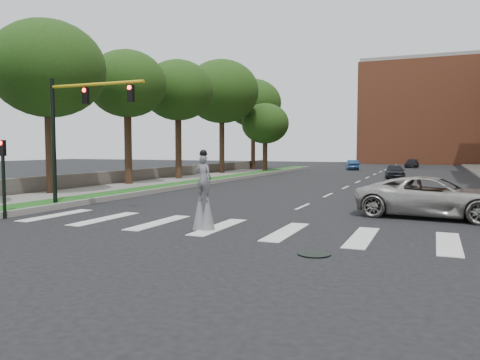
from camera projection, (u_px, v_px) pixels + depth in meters
ground_plane at (241, 234)px, 15.73m from camera, size 160.00×160.00×0.00m
grass_median at (205, 181)px, 38.55m from camera, size 2.00×60.00×0.25m
median_curb at (216, 182)px, 38.14m from camera, size 0.20×60.00×0.28m
sidewalk_left at (94, 191)px, 30.49m from camera, size 4.00×60.00×0.18m
stone_wall at (161, 174)px, 42.47m from camera, size 0.50×56.00×1.10m
manhole at (314, 254)px, 12.73m from camera, size 0.90×0.90×0.04m
building_backdrop at (436, 114)px, 84.62m from camera, size 26.00×14.00×18.00m
traffic_signal at (73, 121)px, 21.95m from camera, size 5.30×0.23×6.20m
secondary_signal at (3, 171)px, 19.08m from camera, size 0.25×0.21×3.23m
stilt_performer at (204, 199)px, 16.51m from camera, size 0.84×0.53×2.85m
suv_crossing at (433, 197)px, 19.49m from camera, size 6.47×3.52×1.72m
car_near at (395, 172)px, 43.37m from camera, size 2.20×4.18×1.36m
car_mid at (352, 165)px, 60.91m from camera, size 2.28×4.09×1.28m
car_far at (412, 164)px, 67.24m from camera, size 1.94×4.27×1.21m
tree_1 at (48, 69)px, 27.73m from camera, size 6.76×6.76×10.45m
tree_2 at (127, 84)px, 34.91m from camera, size 5.89×5.89×10.18m
tree_3 at (178, 91)px, 40.90m from camera, size 6.22×6.22×10.56m
tree_4 at (222, 92)px, 49.98m from camera, size 7.95×7.95×12.27m
tree_5 at (253, 103)px, 61.87m from camera, size 7.45×7.45×11.95m
tree_6 at (265, 124)px, 53.70m from camera, size 5.46×5.46×7.98m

